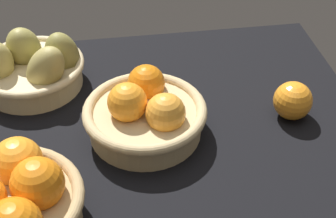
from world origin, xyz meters
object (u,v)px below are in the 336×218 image
at_px(basket_near_left, 11,203).
at_px(basket_center, 145,113).
at_px(basket_far_left_pears, 32,67).
at_px(loose_orange_front_gap, 293,101).

bearing_deg(basket_near_left, basket_center, 40.20).
relative_size(basket_far_left_pears, loose_orange_front_gap, 3.28).
bearing_deg(basket_far_left_pears, basket_near_left, -91.18).
relative_size(basket_near_left, basket_center, 1.00).
distance_m(basket_center, loose_orange_front_gap, 0.28).
height_order(basket_far_left_pears, loose_orange_front_gap, basket_far_left_pears).
relative_size(basket_center, basket_far_left_pears, 0.93).
distance_m(basket_near_left, basket_far_left_pears, 0.36).
bearing_deg(loose_orange_front_gap, basket_center, -179.67).
bearing_deg(basket_far_left_pears, basket_center, -39.87).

